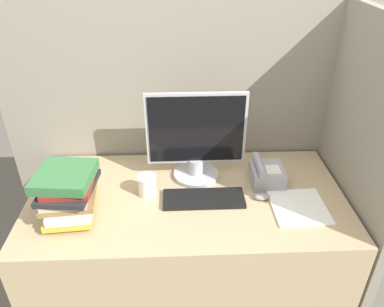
% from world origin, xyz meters
% --- Properties ---
extents(cubicle_panel_rear, '(1.87, 0.04, 1.54)m').
position_xyz_m(cubicle_panel_rear, '(0.00, 0.79, 0.77)').
color(cubicle_panel_rear, gray).
rests_on(cubicle_panel_rear, ground_plane).
extents(cubicle_panel_right, '(0.04, 0.81, 1.54)m').
position_xyz_m(cubicle_panel_right, '(0.77, 0.40, 0.77)').
color(cubicle_panel_right, gray).
rests_on(cubicle_panel_right, ground_plane).
extents(desk, '(1.47, 0.75, 0.74)m').
position_xyz_m(desk, '(0.00, 0.37, 0.37)').
color(desk, tan).
rests_on(desk, ground_plane).
extents(monitor, '(0.47, 0.22, 0.45)m').
position_xyz_m(monitor, '(0.05, 0.54, 0.94)').
color(monitor, '#B7B7BC').
rests_on(monitor, desk).
extents(keyboard, '(0.37, 0.14, 0.02)m').
position_xyz_m(keyboard, '(0.08, 0.34, 0.75)').
color(keyboard, black).
rests_on(keyboard, desk).
extents(mouse, '(0.07, 0.04, 0.03)m').
position_xyz_m(mouse, '(0.34, 0.33, 0.75)').
color(mouse, gray).
rests_on(mouse, desk).
extents(coffee_cup, '(0.09, 0.09, 0.10)m').
position_xyz_m(coffee_cup, '(-0.18, 0.39, 0.79)').
color(coffee_cup, white).
rests_on(coffee_cup, desk).
extents(book_stack, '(0.25, 0.29, 0.22)m').
position_xyz_m(book_stack, '(-0.50, 0.27, 0.85)').
color(book_stack, slate).
rests_on(book_stack, desk).
extents(desk_telephone, '(0.15, 0.18, 0.12)m').
position_xyz_m(desk_telephone, '(0.39, 0.46, 0.79)').
color(desk_telephone, '#99999E').
rests_on(desk_telephone, desk).
extents(paper_pile, '(0.24, 0.26, 0.01)m').
position_xyz_m(paper_pile, '(0.50, 0.26, 0.74)').
color(paper_pile, white).
rests_on(paper_pile, desk).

